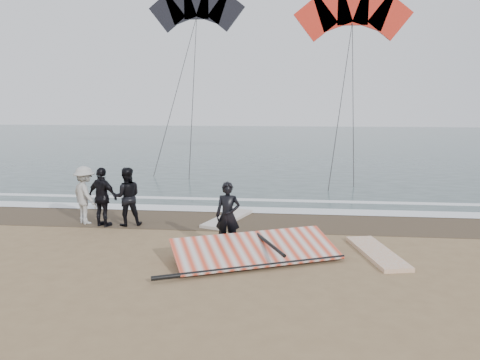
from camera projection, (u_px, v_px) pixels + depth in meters
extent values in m
plane|color=#8C704C|center=(246.00, 270.00, 10.86)|extent=(120.00, 120.00, 0.00)
cube|color=#233838|center=(279.00, 143.00, 43.20)|extent=(120.00, 54.00, 0.02)
cube|color=#4C3D2B|center=(259.00, 221.00, 15.27)|extent=(120.00, 2.80, 0.01)
cube|color=white|center=(261.00, 210.00, 16.63)|extent=(120.00, 0.90, 0.01)
cube|color=white|center=(264.00, 200.00, 18.30)|extent=(120.00, 0.45, 0.01)
imported|color=black|center=(228.00, 216.00, 12.29)|extent=(0.68, 0.47, 1.79)
cube|color=silver|center=(377.00, 253.00, 11.91)|extent=(1.27, 2.70, 0.10)
cube|color=beige|center=(228.00, 219.00, 15.33)|extent=(1.48, 2.59, 0.10)
imported|color=black|center=(127.00, 197.00, 14.56)|extent=(1.08, 0.96, 1.84)
imported|color=black|center=(103.00, 197.00, 14.44)|extent=(1.18, 0.79, 1.86)
imported|color=#AFAFAA|center=(85.00, 195.00, 14.80)|extent=(1.35, 1.29, 1.84)
cube|color=black|center=(250.00, 250.00, 12.11)|extent=(2.79, 1.71, 0.11)
cube|color=#E24225|center=(256.00, 248.00, 11.46)|extent=(4.32, 3.04, 0.43)
cylinder|color=black|center=(254.00, 267.00, 10.73)|extent=(4.32, 1.97, 0.11)
cylinder|color=black|center=(268.00, 243.00, 11.40)|extent=(0.89, 1.88, 0.08)
cylinder|color=#262626|center=(342.00, 93.00, 23.81)|extent=(0.04, 0.04, 12.61)
cylinder|color=#262626|center=(353.00, 93.00, 24.28)|extent=(0.04, 0.04, 11.72)
cylinder|color=#262626|center=(178.00, 86.00, 27.63)|extent=(0.04, 0.04, 13.11)
cylinder|color=#262626|center=(193.00, 85.00, 27.15)|extent=(0.04, 0.04, 13.73)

